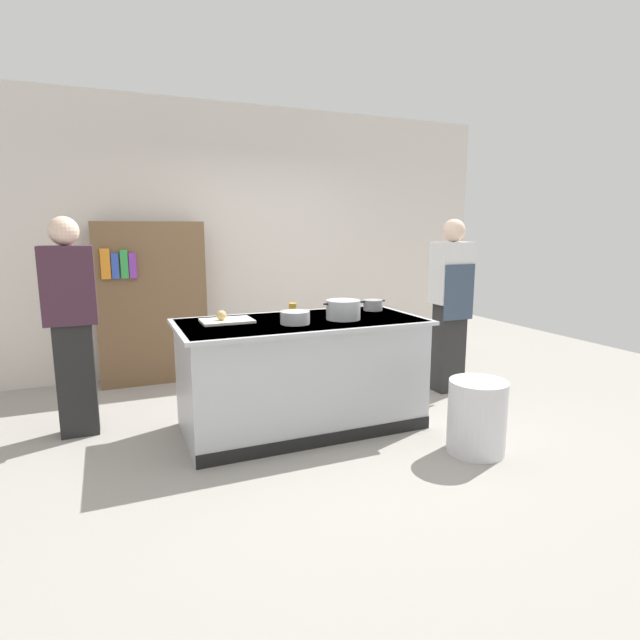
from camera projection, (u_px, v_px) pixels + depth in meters
name	position (u px, v px, depth m)	size (l,w,h in m)	color
ground_plane	(302.00, 426.00, 4.23)	(10.00, 10.00, 0.00)	#9E9991
back_wall	(237.00, 240.00, 5.87)	(6.40, 0.12, 3.00)	silver
counter_island	(302.00, 372.00, 4.15)	(1.98, 0.98, 0.90)	#B7BABF
cutting_board	(227.00, 321.00, 3.98)	(0.40, 0.28, 0.02)	silver
onion	(221.00, 315.00, 3.95)	(0.08, 0.08, 0.08)	tan
stock_pot	(343.00, 310.00, 4.09)	(0.34, 0.28, 0.16)	#B7BABF
sauce_pan	(373.00, 305.00, 4.55)	(0.24, 0.17, 0.10)	#99999E
mixing_bowl	(295.00, 318.00, 3.90)	(0.23, 0.23, 0.10)	#B7BABF
juice_cup	(293.00, 309.00, 4.32)	(0.07, 0.07, 0.10)	yellow
trash_bin	(477.00, 417.00, 3.69)	(0.42, 0.42, 0.54)	silver
person_chef	(451.00, 302.00, 5.00)	(0.38, 0.25, 1.72)	#282828
person_guest	(72.00, 322.00, 3.92)	(0.38, 0.24, 1.72)	black
bookshelf	(152.00, 303.00, 5.32)	(1.10, 0.31, 1.70)	brown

